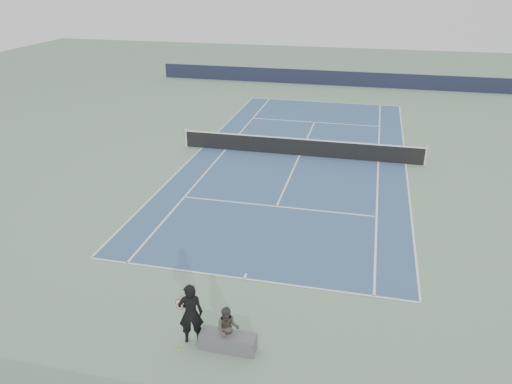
% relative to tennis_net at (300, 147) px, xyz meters
% --- Properties ---
extents(ground, '(80.00, 80.00, 0.00)m').
position_rel_tennis_net_xyz_m(ground, '(0.00, 0.00, -0.50)').
color(ground, gray).
extents(court_surface, '(10.97, 23.77, 0.01)m').
position_rel_tennis_net_xyz_m(court_surface, '(0.00, 0.00, -0.50)').
color(court_surface, '#35557E').
rests_on(court_surface, ground).
extents(tennis_net, '(12.90, 0.10, 1.07)m').
position_rel_tennis_net_xyz_m(tennis_net, '(0.00, 0.00, 0.00)').
color(tennis_net, silver).
rests_on(tennis_net, ground).
extents(windscreen_far, '(30.00, 0.25, 1.20)m').
position_rel_tennis_net_xyz_m(windscreen_far, '(0.00, 17.88, 0.10)').
color(windscreen_far, black).
rests_on(windscreen_far, ground).
extents(tennis_player, '(0.85, 0.68, 1.80)m').
position_rel_tennis_net_xyz_m(tennis_player, '(-0.63, -15.01, 0.40)').
color(tennis_player, black).
rests_on(tennis_player, ground).
extents(tennis_ball, '(0.07, 0.07, 0.07)m').
position_rel_tennis_net_xyz_m(tennis_ball, '(-0.83, -15.49, -0.47)').
color(tennis_ball, '#B8E22E').
rests_on(tennis_ball, ground).
extents(spectator_bench, '(1.54, 0.75, 1.29)m').
position_rel_tennis_net_xyz_m(spectator_bench, '(0.40, -15.10, -0.04)').
color(spectator_bench, '#57575C').
rests_on(spectator_bench, ground).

